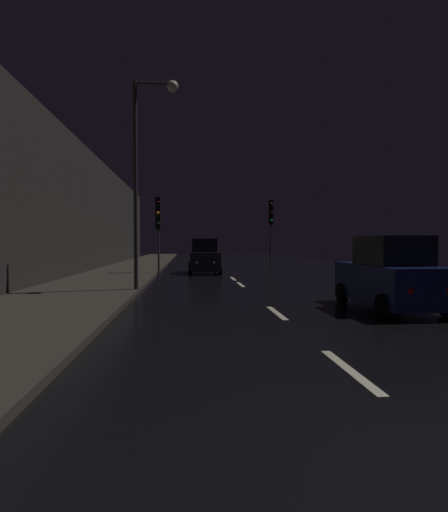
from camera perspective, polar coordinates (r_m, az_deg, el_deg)
ground at (r=27.68m, az=0.07°, el=-2.21°), size 25.32×84.00×0.02m
sidewalk_left at (r=27.87m, az=-13.29°, el=-2.05°), size 4.40×84.00×0.15m
building_facade_left at (r=25.00m, az=-20.48°, el=6.35°), size 0.80×63.00×7.90m
lane_centerline at (r=21.52m, az=1.50°, el=-3.30°), size 0.16×31.57×0.01m
traffic_light_far_left at (r=25.59m, az=-8.90°, el=4.99°), size 0.36×0.48×4.65m
traffic_light_far_right at (r=33.57m, az=6.39°, el=5.11°), size 0.31×0.46×5.29m
streetlamp_overhead at (r=16.53m, az=-10.44°, el=13.40°), size 1.70×0.44×8.04m
car_approaching_headlights at (r=26.60m, az=-2.70°, el=-0.19°), size 2.01×4.35×2.19m
car_parked_right_near at (r=12.91m, az=21.59°, el=-2.54°), size 1.92×4.17×2.10m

